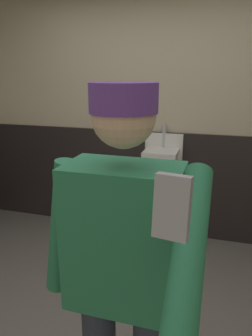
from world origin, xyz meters
name	(u,v)px	position (x,y,z in m)	size (l,w,h in m)	color
wall_back	(157,121)	(0.00, 1.75, 1.26)	(4.84, 0.12, 2.52)	beige
wainscot_band_back	(154,183)	(0.00, 1.67, 0.58)	(4.24, 0.03, 1.16)	black
urinal_solo	(161,171)	(0.10, 1.53, 0.78)	(0.40, 0.34, 1.24)	white
person	(123,275)	(0.34, -0.60, 1.01)	(0.63, 0.60, 1.72)	#2D3342
cell_phone	(172,207)	(0.58, -1.11, 1.54)	(0.06, 0.02, 0.11)	#A5A8B2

